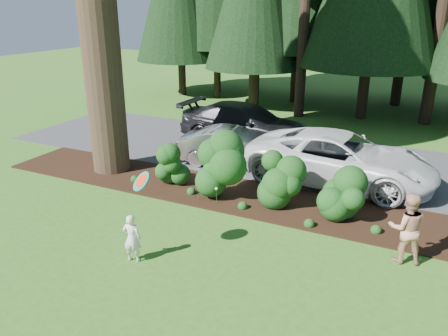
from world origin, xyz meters
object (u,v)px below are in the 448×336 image
(car_silver_wagon, at_px, (234,147))
(car_dark_suv, at_px, (246,124))
(car_white_suv, at_px, (340,159))
(adult, at_px, (407,228))
(child, at_px, (132,238))
(frisbee, at_px, (141,181))

(car_silver_wagon, bearing_deg, car_dark_suv, 6.20)
(car_silver_wagon, relative_size, car_white_suv, 0.68)
(car_silver_wagon, distance_m, car_white_suv, 3.74)
(car_white_suv, distance_m, adult, 4.59)
(car_white_suv, height_order, car_dark_suv, car_white_suv)
(car_silver_wagon, height_order, car_dark_suv, car_dark_suv)
(child, bearing_deg, adult, -168.62)
(car_dark_suv, relative_size, child, 4.88)
(frisbee, bearing_deg, child, -145.91)
(car_dark_suv, bearing_deg, frisbee, -169.39)
(car_dark_suv, bearing_deg, car_white_suv, -120.13)
(car_white_suv, bearing_deg, car_silver_wagon, 91.76)
(car_white_suv, distance_m, child, 7.36)
(child, bearing_deg, frisbee, -160.20)
(child, distance_m, frisbee, 1.38)
(car_dark_suv, relative_size, adult, 3.39)
(car_silver_wagon, xyz_separation_m, frisbee, (0.78, -6.52, 1.23))
(car_white_suv, relative_size, child, 5.15)
(adult, height_order, frisbee, frisbee)
(car_silver_wagon, xyz_separation_m, car_dark_suv, (-0.68, 2.66, 0.15))
(car_white_suv, height_order, frisbee, frisbee)
(car_white_suv, bearing_deg, adult, -147.49)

